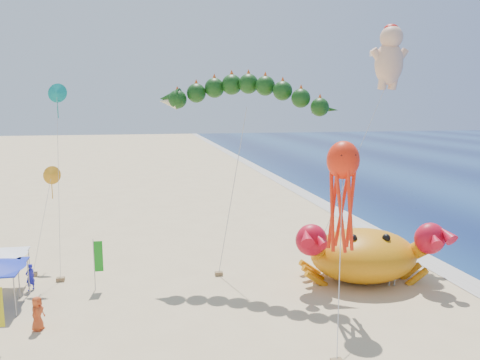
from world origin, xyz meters
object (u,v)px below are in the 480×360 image
object	(u,v)px
crab_inflatable	(364,253)
octopus_kite	(342,188)
cherub_kite	(389,56)
dragon_kite	(244,99)

from	to	relation	value
crab_inflatable	octopus_kite	distance (m)	7.02
crab_inflatable	octopus_kite	xyz separation A→B (m)	(-3.31, -3.64, 5.00)
cherub_kite	dragon_kite	bearing A→B (deg)	-163.72
cherub_kite	octopus_kite	distance (m)	15.50
dragon_kite	octopus_kite	size ratio (longest dim) A/B	1.37
cherub_kite	octopus_kite	world-z (taller)	cherub_kite
octopus_kite	dragon_kite	bearing A→B (deg)	119.01
crab_inflatable	cherub_kite	bearing A→B (deg)	54.50
octopus_kite	cherub_kite	bearing A→B (deg)	52.00
crab_inflatable	dragon_kite	xyz separation A→B (m)	(-7.15, 3.29, 9.73)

